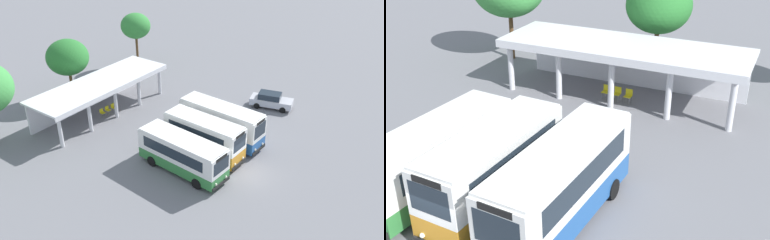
% 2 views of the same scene
% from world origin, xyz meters
% --- Properties ---
extents(city_bus_nearest_orange, '(2.88, 7.94, 3.09)m').
position_xyz_m(city_bus_nearest_orange, '(-2.74, 4.47, 1.72)').
color(city_bus_nearest_orange, black).
rests_on(city_bus_nearest_orange, ground).
extents(city_bus_second_in_row, '(2.52, 7.32, 3.47)m').
position_xyz_m(city_bus_second_in_row, '(0.20, 4.37, 1.91)').
color(city_bus_second_in_row, black).
rests_on(city_bus_second_in_row, ground).
extents(city_bus_middle_cream, '(2.62, 8.19, 3.47)m').
position_xyz_m(city_bus_middle_cream, '(3.13, 4.49, 1.91)').
color(city_bus_middle_cream, black).
rests_on(city_bus_middle_cream, ground).
extents(terminal_canopy, '(15.03, 4.95, 3.40)m').
position_xyz_m(terminal_canopy, '(0.84, 17.86, 2.57)').
color(terminal_canopy, silver).
rests_on(terminal_canopy, ground).
extents(waiting_chair_end_by_column, '(0.45, 0.45, 0.86)m').
position_xyz_m(waiting_chair_end_by_column, '(0.04, 16.63, 0.52)').
color(waiting_chair_end_by_column, slate).
rests_on(waiting_chair_end_by_column, ground).
extents(waiting_chair_second_from_end, '(0.45, 0.45, 0.86)m').
position_xyz_m(waiting_chair_second_from_end, '(0.78, 16.61, 0.52)').
color(waiting_chair_second_from_end, slate).
rests_on(waiting_chair_second_from_end, ground).
extents(waiting_chair_middle_seat, '(0.45, 0.45, 0.86)m').
position_xyz_m(waiting_chair_middle_seat, '(1.53, 16.56, 0.52)').
color(waiting_chair_middle_seat, slate).
rests_on(waiting_chair_middle_seat, ground).
extents(roadside_tree_behind_canopy, '(4.48, 4.48, 6.61)m').
position_xyz_m(roadside_tree_behind_canopy, '(1.34, 22.55, 4.70)').
color(roadside_tree_behind_canopy, brown).
rests_on(roadside_tree_behind_canopy, ground).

